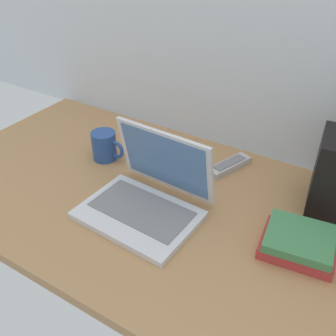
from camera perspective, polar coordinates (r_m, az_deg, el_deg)
name	(u,v)px	position (r m, az deg, el deg)	size (l,w,h in m)	color
desk	(179,211)	(1.08, 1.65, -6.48)	(1.60, 0.76, 0.03)	#A87A4C
laptop	(148,196)	(1.04, -3.06, -4.15)	(0.32, 0.28, 0.22)	silver
coffee_mug	(105,146)	(1.27, -9.42, 3.33)	(0.12, 0.08, 0.10)	#26478C
remote_control_near	(229,165)	(1.23, 9.13, 0.38)	(0.10, 0.17, 0.02)	#B7B7B7
book_stack	(298,243)	(0.98, 18.96, -10.59)	(0.19, 0.16, 0.05)	#B23333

